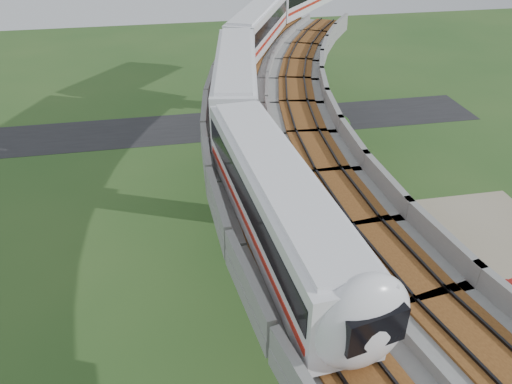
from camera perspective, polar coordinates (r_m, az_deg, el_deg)
ground at (r=33.44m, az=3.23°, el=-13.64°), size 160.00×160.00×0.00m
dirt_lot at (r=37.39m, az=25.83°, el=-11.64°), size 18.00×26.00×0.04m
asphalt_road at (r=58.09m, az=-3.69°, el=7.66°), size 60.00×8.00×0.03m
viaduct at (r=28.80m, az=11.22°, el=0.33°), size 19.58×73.98×11.40m
metro_train at (r=41.51m, az=2.00°, el=15.79°), size 20.76×58.93×3.64m
fence at (r=36.02m, az=18.78°, el=-10.07°), size 3.87×38.73×1.50m
tree_0 at (r=53.96m, az=9.39°, el=7.54°), size 2.54×2.54×3.01m
tree_1 at (r=49.49m, az=9.92°, el=4.92°), size 2.77×2.77×2.92m
tree_2 at (r=42.33m, az=11.01°, el=-0.38°), size 1.95×1.95×2.46m
tree_3 at (r=37.09m, az=13.12°, el=-5.51°), size 2.07×2.07×2.70m
tree_4 at (r=32.51m, az=16.73°, el=-11.67°), size 2.40×2.40×3.17m
tree_5 at (r=30.37m, az=18.38°, el=-15.76°), size 2.51×2.51×3.26m
car_red at (r=37.17m, az=26.20°, el=-10.68°), size 4.07×2.55×1.27m
car_dark at (r=39.28m, az=16.54°, el=-5.93°), size 3.99×2.09×1.11m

